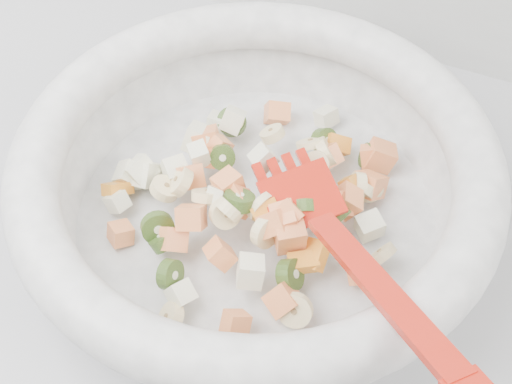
% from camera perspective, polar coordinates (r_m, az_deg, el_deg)
% --- Properties ---
extents(mixing_bowl, '(0.41, 0.39, 0.14)m').
position_cam_1_polar(mixing_bowl, '(0.58, 0.02, 0.73)').
color(mixing_bowl, white).
rests_on(mixing_bowl, counter).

